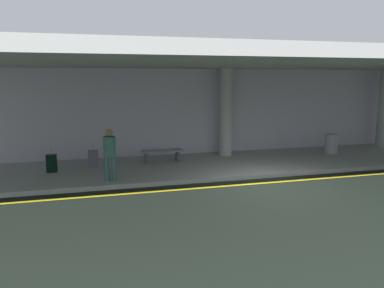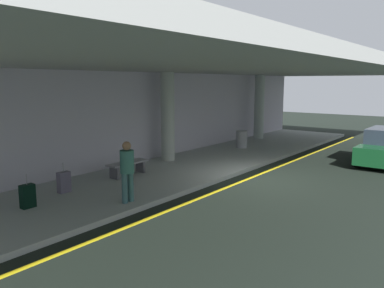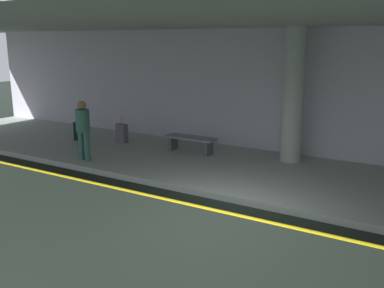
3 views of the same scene
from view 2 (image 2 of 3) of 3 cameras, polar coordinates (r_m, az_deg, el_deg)
ground_plane at (r=13.85m, az=10.44°, el=-5.21°), size 60.00×60.00×0.00m
sidewalk at (r=15.44m, az=0.16°, el=-3.27°), size 26.00×4.20×0.15m
lane_stripe_yellow at (r=14.06m, az=8.75°, el=-4.93°), size 26.00×0.14×0.01m
support_column_far_left at (r=15.98m, az=-3.62°, el=4.03°), size 0.57×0.57×3.65m
support_column_left_mid at (r=22.61m, az=9.91°, el=5.41°), size 0.57×0.57×3.65m
ceiling_overhang at (r=14.79m, az=1.73°, el=11.29°), size 28.00×13.20×0.30m
terminal_back_wall at (r=16.61m, az=-6.03°, el=3.93°), size 26.00×0.30×3.80m
traveler_with_luggage at (r=10.55m, az=-9.57°, el=-3.48°), size 0.38×0.38×1.68m
suitcase_upright_primary at (r=10.99m, az=-23.15°, el=-7.10°), size 0.36×0.22×0.90m
suitcase_upright_secondary at (r=12.10m, az=-18.42°, el=-5.37°), size 0.36×0.22×0.90m
bench_metal at (r=13.72m, az=-9.48°, el=-3.16°), size 1.60×0.50×0.48m
trash_bin_steel at (r=19.36m, az=7.36°, el=0.70°), size 0.56×0.56×0.85m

